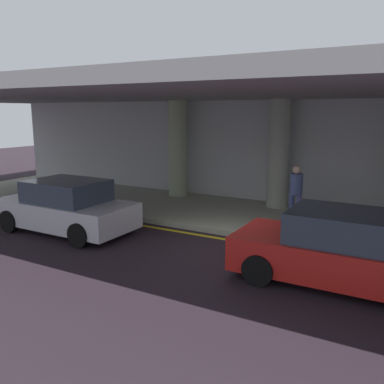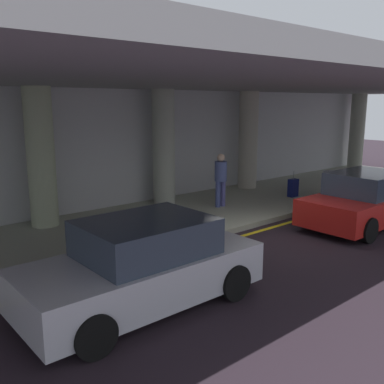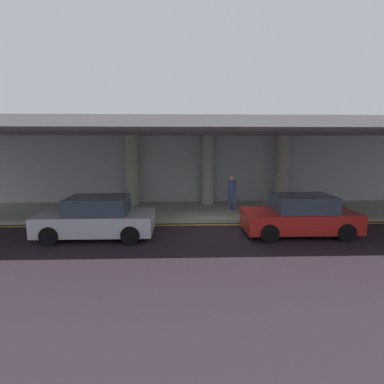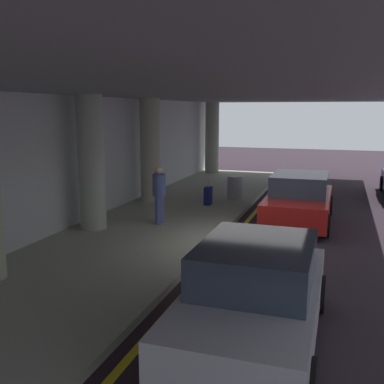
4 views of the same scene
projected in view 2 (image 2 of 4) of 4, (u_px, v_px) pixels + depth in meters
ground_plane at (272, 240)px, 10.85m from camera, size 60.00×60.00×0.00m
sidewalk at (192, 213)px, 13.14m from camera, size 26.00×4.20×0.15m
lane_stripe_yellow at (251, 233)px, 11.38m from camera, size 26.00×0.14×0.01m
support_column_far_left at (41, 158)px, 11.27m from camera, size 0.72×0.72×3.65m
support_column_left_mid at (164, 147)px, 13.81m from camera, size 0.72×0.72×3.65m
support_column_center at (248, 140)px, 16.35m from camera, size 0.72×0.72×3.65m
support_column_right_mid at (357, 131)px, 21.44m from camera, size 0.72×0.72×3.65m
ceiling_overhang at (204, 82)px, 11.98m from camera, size 28.00×13.20×0.30m
terminal_back_wall at (149, 148)px, 14.44m from camera, size 26.00×0.30×3.80m
car_red at (365, 200)px, 12.02m from camera, size 4.10×1.92×1.50m
car_silver at (143, 266)px, 7.24m from camera, size 4.10×1.92×1.50m
traveler_with_luggage at (221, 177)px, 13.50m from camera, size 0.38×0.38×1.68m
suitcase_upright_primary at (293, 188)px, 15.07m from camera, size 0.36×0.22×0.90m
trash_bin_steel at (330, 183)px, 15.39m from camera, size 0.56×0.56×0.85m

